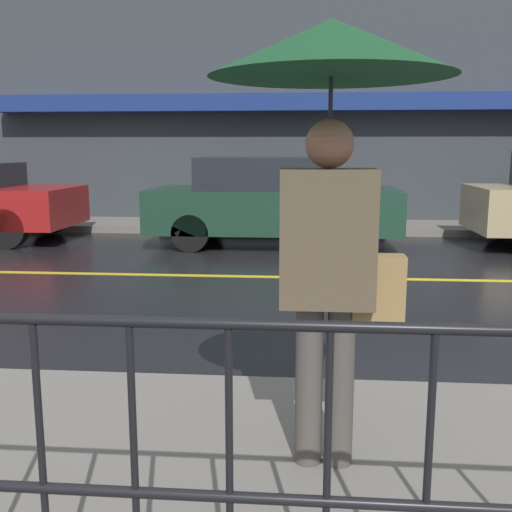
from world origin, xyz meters
TOP-DOWN VIEW (x-y plane):
  - ground_plane at (0.00, 0.00)m, footprint 80.00×80.00m
  - sidewalk_far at (0.00, 4.64)m, footprint 28.00×1.64m
  - lane_marking at (0.00, 0.00)m, footprint 25.20×0.12m
  - building_storefront at (0.00, 5.58)m, footprint 28.00×0.85m
  - pedestrian at (-1.62, -4.91)m, footprint 1.10×1.10m
  - car_dark_green at (-2.32, 2.70)m, footprint 4.23×1.91m

SIDE VIEW (x-z plane):
  - ground_plane at x=0.00m, z-range 0.00..0.00m
  - lane_marking at x=0.00m, z-range 0.00..0.01m
  - sidewalk_far at x=0.00m, z-range 0.00..0.14m
  - car_dark_green at x=-2.32m, z-range 0.01..1.52m
  - pedestrian at x=-1.62m, z-range 0.77..2.86m
  - building_storefront at x=0.00m, z-range -0.02..5.68m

